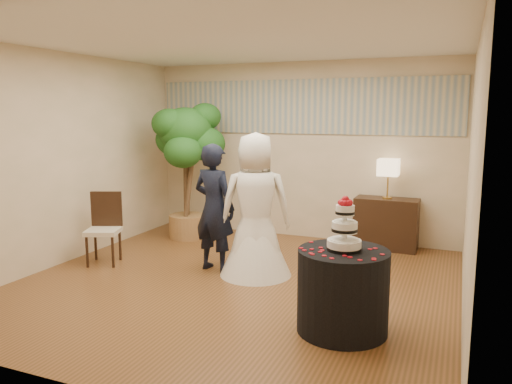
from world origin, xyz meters
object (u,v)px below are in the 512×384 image
at_px(cake_table, 343,291).
at_px(ficus_tree, 186,170).
at_px(groom, 214,208).
at_px(wedding_cake, 345,223).
at_px(bride, 256,205).
at_px(console, 386,224).
at_px(side_chair, 103,229).
at_px(table_lamp, 388,179).

xyz_separation_m(cake_table, ficus_tree, (-3.09, 2.49, 0.71)).
xyz_separation_m(groom, ficus_tree, (-1.17, 1.32, 0.29)).
bearing_deg(groom, wedding_cake, 159.56).
relative_size(bride, console, 1.95).
xyz_separation_m(bride, wedding_cake, (1.37, -1.20, 0.14)).
distance_m(groom, side_chair, 1.57).
height_order(groom, console, groom).
bearing_deg(wedding_cake, groom, 148.67).
relative_size(groom, cake_table, 1.95).
xyz_separation_m(groom, cake_table, (1.92, -1.17, -0.43)).
bearing_deg(console, wedding_cake, -88.26).
distance_m(groom, ficus_tree, 1.79).
distance_m(bride, console, 2.34).
height_order(cake_table, table_lamp, table_lamp).
relative_size(console, side_chair, 0.96).
xyz_separation_m(console, side_chair, (-3.39, -2.21, 0.10)).
bearing_deg(cake_table, bride, 138.73).
xyz_separation_m(console, table_lamp, (0.00, 0.00, 0.67)).
bearing_deg(groom, console, -124.20).
height_order(cake_table, console, cake_table).
xyz_separation_m(table_lamp, ficus_tree, (-3.06, -0.56, 0.05)).
bearing_deg(cake_table, wedding_cake, 90.00).
height_order(bride, console, bride).
relative_size(console, ficus_tree, 0.41).
xyz_separation_m(groom, wedding_cake, (1.92, -1.17, 0.21)).
height_order(groom, ficus_tree, ficus_tree).
relative_size(cake_table, wedding_cake, 1.67).
relative_size(groom, console, 1.79).
distance_m(wedding_cake, console, 3.12).
bearing_deg(bride, console, -149.79).
xyz_separation_m(bride, console, (1.33, 1.85, -0.51)).
bearing_deg(groom, bride, -166.18).
distance_m(groom, bride, 0.56).
bearing_deg(side_chair, wedding_cake, -35.63).
relative_size(groom, side_chair, 1.71).
relative_size(table_lamp, side_chair, 0.61).
xyz_separation_m(console, ficus_tree, (-3.06, -0.56, 0.72)).
bearing_deg(bride, table_lamp, -149.79).
bearing_deg(wedding_cake, ficus_tree, 141.17).
distance_m(bride, cake_table, 1.88).
xyz_separation_m(cake_table, side_chair, (-3.42, 0.84, 0.09)).
xyz_separation_m(groom, table_lamp, (1.89, 1.88, 0.23)).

